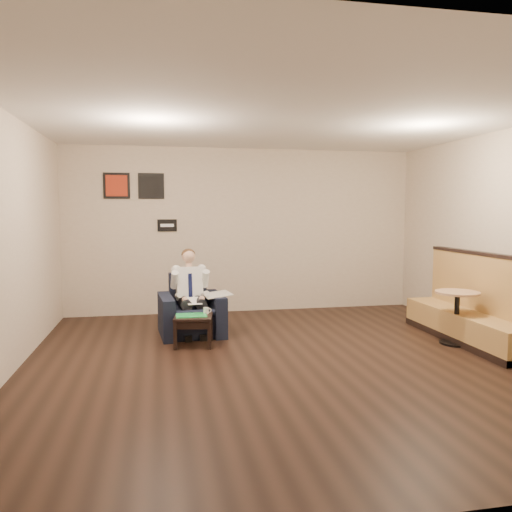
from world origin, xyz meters
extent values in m
plane|color=black|center=(0.00, 0.00, 0.00)|extent=(6.00, 6.00, 0.00)
cube|color=beige|center=(0.00, 3.00, 1.40)|extent=(6.00, 0.02, 2.80)
cube|color=beige|center=(0.00, -3.00, 1.40)|extent=(6.00, 0.02, 2.80)
cube|color=beige|center=(-3.00, 0.00, 1.40)|extent=(0.02, 6.00, 2.80)
cube|color=white|center=(0.00, 0.00, 2.80)|extent=(6.00, 6.00, 0.02)
cube|color=black|center=(-1.30, 2.98, 1.50)|extent=(0.32, 0.02, 0.20)
cube|color=#B22E16|center=(-2.10, 2.98, 2.15)|extent=(0.42, 0.03, 0.42)
cube|color=black|center=(-1.55, 2.98, 2.15)|extent=(0.42, 0.03, 0.42)
cube|color=black|center=(-1.01, 1.49, 0.42)|extent=(0.94, 0.94, 0.84)
cube|color=white|center=(-0.99, 1.29, 0.52)|extent=(0.23, 0.30, 0.01)
cube|color=silver|center=(-0.65, 1.43, 0.57)|extent=(0.42, 0.50, 0.01)
cube|color=black|center=(-1.02, 0.92, 0.20)|extent=(0.55, 0.55, 0.39)
cube|color=#27C757|center=(-1.04, 0.91, 0.40)|extent=(0.40, 0.28, 0.01)
cylinder|color=white|center=(-0.84, 1.00, 0.43)|extent=(0.08, 0.08, 0.08)
cube|color=black|center=(-0.95, 1.06, 0.40)|extent=(0.14, 0.10, 0.01)
cube|color=#B08444|center=(2.59, 0.43, 0.59)|extent=(0.55, 2.29, 1.17)
cylinder|color=tan|center=(2.37, 0.33, 0.35)|extent=(0.72, 0.72, 0.70)
camera|label=1|loc=(-1.43, -5.48, 1.75)|focal=35.00mm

